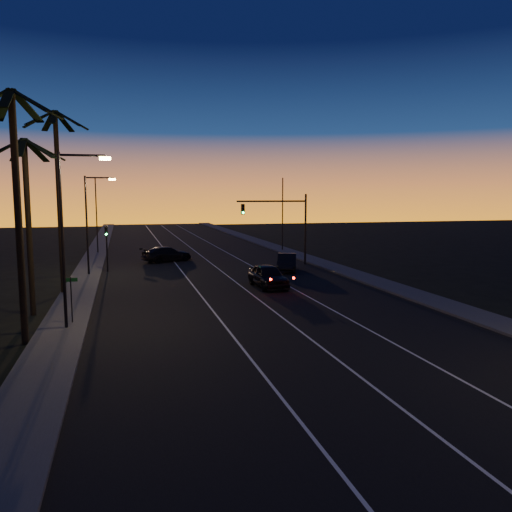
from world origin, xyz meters
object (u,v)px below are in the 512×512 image
object	(u,v)px
right_car	(287,262)
signal_mast	(283,217)
cross_car	(167,254)
lead_car	(268,276)

from	to	relation	value
right_car	signal_mast	bearing A→B (deg)	77.52
right_car	cross_car	world-z (taller)	right_car
cross_car	right_car	bearing A→B (deg)	-43.69
signal_mast	lead_car	bearing A→B (deg)	-113.20
lead_car	right_car	xyz separation A→B (m)	(3.91, 7.26, -0.06)
lead_car	cross_car	bearing A→B (deg)	109.83
signal_mast	right_car	xyz separation A→B (m)	(-0.86, -3.87, -3.98)
signal_mast	cross_car	size ratio (longest dim) A/B	1.23
signal_mast	cross_car	xyz separation A→B (m)	(-10.82, 5.65, -3.99)
lead_car	right_car	size ratio (longest dim) A/B	1.12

